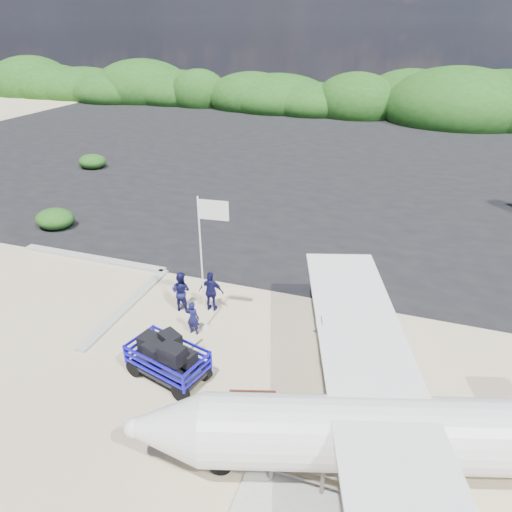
% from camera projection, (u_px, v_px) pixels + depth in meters
% --- Properties ---
extents(ground, '(160.00, 160.00, 0.00)m').
position_uv_depth(ground, '(202.00, 346.00, 18.83)').
color(ground, beige).
extents(asphalt_apron, '(90.00, 50.00, 0.04)m').
position_uv_depth(asphalt_apron, '(332.00, 159.00, 44.04)').
color(asphalt_apron, '#B2B2B2').
rests_on(asphalt_apron, ground).
extents(lagoon, '(9.00, 7.00, 0.40)m').
position_uv_depth(lagoon, '(50.00, 291.00, 22.65)').
color(lagoon, '#B2B2B2').
rests_on(lagoon, ground).
extents(vegetation_band, '(124.00, 8.00, 4.40)m').
position_uv_depth(vegetation_band, '(364.00, 114.00, 65.05)').
color(vegetation_band, '#B2B2B2').
rests_on(vegetation_band, ground).
extents(fence, '(6.40, 2.00, 1.10)m').
position_uv_depth(fence, '(321.00, 495.00, 12.92)').
color(fence, '#B2B2B2').
rests_on(fence, ground).
extents(baggage_cart, '(3.57, 2.60, 1.60)m').
position_uv_depth(baggage_cart, '(170.00, 377.00, 17.18)').
color(baggage_cart, '#130ED3').
rests_on(baggage_cart, ground).
extents(flagpole, '(1.25, 0.62, 6.06)m').
position_uv_depth(flagpole, '(206.00, 327.00, 19.94)').
color(flagpole, white).
rests_on(flagpole, ground).
extents(signboard, '(1.58, 0.61, 1.32)m').
position_uv_depth(signboard, '(253.00, 419.00, 15.35)').
color(signboard, '#502516').
rests_on(signboard, ground).
extents(crew_a, '(0.58, 0.38, 1.58)m').
position_uv_depth(crew_a, '(193.00, 318.00, 19.22)').
color(crew_a, '#121347').
rests_on(crew_a, ground).
extents(crew_b, '(0.98, 0.77, 1.95)m').
position_uv_depth(crew_b, '(181.00, 291.00, 20.75)').
color(crew_b, '#121347').
rests_on(crew_b, ground).
extents(crew_c, '(1.19, 0.58, 1.96)m').
position_uv_depth(crew_c, '(211.00, 292.00, 20.71)').
color(crew_c, '#121347').
rests_on(crew_c, ground).
extents(aircraft_small, '(11.21, 11.21, 2.86)m').
position_uv_depth(aircraft_small, '(205.00, 142.00, 49.90)').
color(aircraft_small, '#B2B2B2').
rests_on(aircraft_small, ground).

